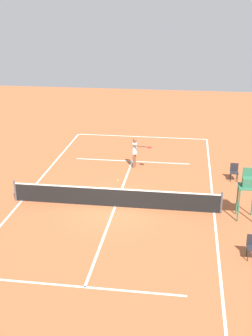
% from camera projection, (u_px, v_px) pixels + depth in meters
% --- Properties ---
extents(ground_plane, '(60.00, 60.00, 0.00)m').
position_uv_depth(ground_plane, '(115.00, 207.00, 21.34)').
color(ground_plane, '#AD5933').
extents(court_lines, '(9.56, 23.67, 0.01)m').
position_uv_depth(court_lines, '(115.00, 206.00, 21.34)').
color(court_lines, white).
rests_on(court_lines, ground).
extents(tennis_net, '(10.16, 0.10, 1.07)m').
position_uv_depth(tennis_net, '(115.00, 197.00, 21.16)').
color(tennis_net, '#4C4C51').
rests_on(tennis_net, ground).
extents(player_serving, '(1.24, 0.87, 1.82)m').
position_uv_depth(player_serving, '(135.00, 150.00, 25.96)').
color(player_serving, brown).
rests_on(player_serving, ground).
extents(tennis_ball, '(0.07, 0.07, 0.07)m').
position_uv_depth(tennis_ball, '(118.00, 180.00, 24.34)').
color(tennis_ball, '#CCE033').
rests_on(tennis_ball, ground).
extents(umpire_chair, '(0.80, 0.80, 2.41)m').
position_uv_depth(umpire_chair, '(248.00, 186.00, 19.64)').
color(umpire_chair, '#2D6B4C').
rests_on(umpire_chair, ground).
extents(courtside_chair_mid, '(0.44, 0.46, 0.95)m').
position_uv_depth(courtside_chair_mid, '(234.00, 171.00, 24.29)').
color(courtside_chair_mid, '#262626').
rests_on(courtside_chair_mid, ground).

